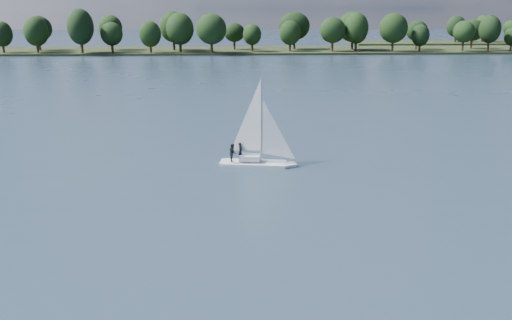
{
  "coord_description": "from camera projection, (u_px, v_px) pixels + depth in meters",
  "views": [
    {
      "loc": [
        -9.62,
        -14.65,
        16.28
      ],
      "look_at": [
        -6.99,
        37.01,
        2.5
      ],
      "focal_mm": 40.0,
      "sensor_mm": 36.0,
      "label": 1
    }
  ],
  "objects": [
    {
      "name": "far_shore",
      "position": [
        251.0,
        51.0,
        223.39
      ],
      "size": [
        660.0,
        40.0,
        1.5
      ],
      "primitive_type": "cube",
      "color": "black",
      "rests_on": "ground"
    },
    {
      "name": "treeline",
      "position": [
        239.0,
        31.0,
        217.69
      ],
      "size": [
        562.06,
        73.77,
        18.06
      ],
      "color": "black",
      "rests_on": "ground"
    },
    {
      "name": "sailboat",
      "position": [
        254.0,
        141.0,
        60.23
      ],
      "size": [
        7.78,
        3.3,
        9.92
      ],
      "rotation": [
        0.0,
        0.0,
        -0.16
      ],
      "color": "silver",
      "rests_on": "ground"
    },
    {
      "name": "ground",
      "position": [
        275.0,
        92.0,
        115.31
      ],
      "size": [
        700.0,
        700.0,
        0.0
      ],
      "primitive_type": "plane",
      "color": "#233342",
      "rests_on": "ground"
    }
  ]
}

